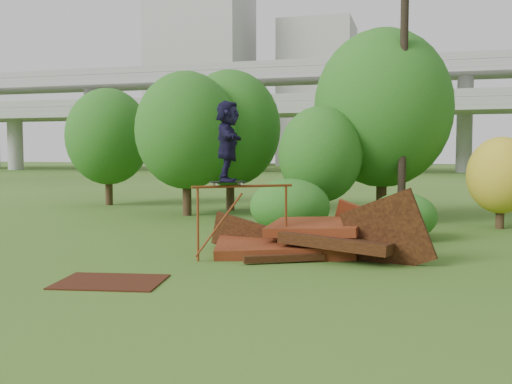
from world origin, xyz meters
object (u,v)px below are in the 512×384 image
(flat_plate, at_px, (111,282))
(utility_pole, at_px, (404,69))
(scrap_pile, at_px, (310,241))
(skater, at_px, (228,141))

(flat_plate, height_order, utility_pole, utility_pole)
(scrap_pile, height_order, flat_plate, scrap_pile)
(flat_plate, relative_size, utility_pole, 0.19)
(scrap_pile, height_order, utility_pole, utility_pole)
(scrap_pile, height_order, skater, skater)
(scrap_pile, relative_size, utility_pole, 0.55)
(scrap_pile, bearing_deg, flat_plate, -129.33)
(flat_plate, distance_m, utility_pole, 13.16)
(flat_plate, bearing_deg, scrap_pile, 50.67)
(skater, distance_m, flat_plate, 4.37)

